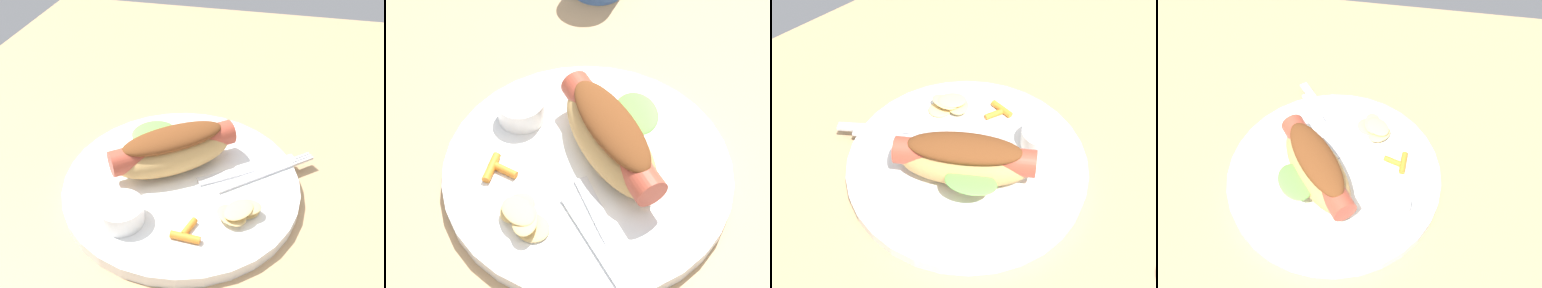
# 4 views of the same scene
# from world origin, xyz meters

# --- Properties ---
(ground_plane) EXTENTS (1.20, 0.90, 0.02)m
(ground_plane) POSITION_xyz_m (0.00, 0.00, -0.01)
(ground_plane) COLOR tan
(plate) EXTENTS (0.30, 0.30, 0.02)m
(plate) POSITION_xyz_m (-0.03, -0.02, 0.01)
(plate) COLOR white
(plate) RESTS_ON ground_plane
(hot_dog) EXTENTS (0.15, 0.16, 0.06)m
(hot_dog) POSITION_xyz_m (-0.01, -0.01, 0.05)
(hot_dog) COLOR tan
(hot_dog) RESTS_ON plate
(sauce_ramekin) EXTENTS (0.05, 0.05, 0.03)m
(sauce_ramekin) POSITION_xyz_m (-0.12, 0.03, 0.03)
(sauce_ramekin) COLOR white
(sauce_ramekin) RESTS_ON plate
(fork) EXTENTS (0.10, 0.12, 0.00)m
(fork) POSITION_xyz_m (-0.00, -0.12, 0.02)
(fork) COLOR silver
(fork) RESTS_ON plate
(knife) EXTENTS (0.09, 0.12, 0.00)m
(knife) POSITION_xyz_m (0.00, -0.10, 0.02)
(knife) COLOR silver
(knife) RESTS_ON plate
(chips_pile) EXTENTS (0.06, 0.06, 0.02)m
(chips_pile) POSITION_xyz_m (-0.08, -0.10, 0.03)
(chips_pile) COLOR #E2BF76
(chips_pile) RESTS_ON plate
(carrot_garnish) EXTENTS (0.03, 0.03, 0.01)m
(carrot_garnish) POSITION_xyz_m (-0.12, -0.05, 0.02)
(carrot_garnish) COLOR orange
(carrot_garnish) RESTS_ON plate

